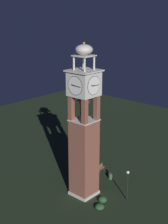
% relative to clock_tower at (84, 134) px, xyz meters
% --- Properties ---
extents(ground, '(80.00, 80.00, 0.00)m').
position_rel_clock_tower_xyz_m(ground, '(-0.00, 0.00, -7.86)').
color(ground, black).
extents(clock_tower, '(3.21, 3.21, 18.42)m').
position_rel_clock_tower_xyz_m(clock_tower, '(0.00, 0.00, 0.00)').
color(clock_tower, brown).
rests_on(clock_tower, ground).
extents(park_bench, '(0.76, 1.66, 0.95)m').
position_rel_clock_tower_xyz_m(park_bench, '(2.23, -5.97, -7.37)').
color(park_bench, brown).
rests_on(park_bench, ground).
extents(lamp_post, '(0.36, 0.36, 3.82)m').
position_rel_clock_tower_xyz_m(lamp_post, '(-4.77, -2.33, -5.20)').
color(lamp_post, black).
rests_on(lamp_post, ground).
extents(trash_bin, '(0.52, 0.52, 0.80)m').
position_rel_clock_tower_xyz_m(trash_bin, '(-0.18, -5.12, -7.46)').
color(trash_bin, '#38513D').
rests_on(trash_bin, ground).
extents(shrub_near_entry, '(1.01, 1.01, 0.72)m').
position_rel_clock_tower_xyz_m(shrub_near_entry, '(-2.95, 0.02, -7.50)').
color(shrub_near_entry, '#234C28').
rests_on(shrub_near_entry, ground).
extents(shrub_left_of_tower, '(1.08, 1.08, 0.63)m').
position_rel_clock_tower_xyz_m(shrub_left_of_tower, '(-3.58, 1.34, -7.54)').
color(shrub_left_of_tower, '#234C28').
rests_on(shrub_left_of_tower, ground).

